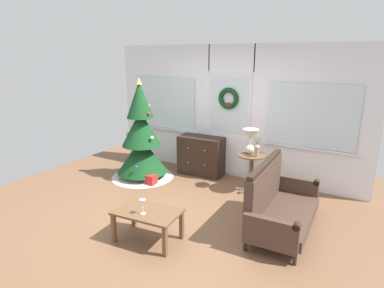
{
  "coord_description": "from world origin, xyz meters",
  "views": [
    {
      "loc": [
        2.56,
        -3.67,
        2.36
      ],
      "look_at": [
        0.05,
        0.55,
        1.0
      ],
      "focal_mm": 30.33,
      "sensor_mm": 36.0,
      "label": 1
    }
  ],
  "objects_px": {
    "coffee_table": "(148,215)",
    "wine_glass": "(143,203)",
    "dresser_cabinet": "(201,155)",
    "settee_sofa": "(277,204)",
    "table_lamp": "(250,138)",
    "flower_vase": "(257,150)",
    "side_table": "(252,165)",
    "gift_box": "(151,180)",
    "christmas_tree": "(141,143)"
  },
  "relations": [
    {
      "from": "christmas_tree",
      "to": "settee_sofa",
      "type": "height_order",
      "value": "christmas_tree"
    },
    {
      "from": "dresser_cabinet",
      "to": "coffee_table",
      "type": "bearing_deg",
      "value": -76.47
    },
    {
      "from": "coffee_table",
      "to": "wine_glass",
      "type": "bearing_deg",
      "value": -87.64
    },
    {
      "from": "christmas_tree",
      "to": "dresser_cabinet",
      "type": "height_order",
      "value": "christmas_tree"
    },
    {
      "from": "settee_sofa",
      "to": "flower_vase",
      "type": "xyz_separation_m",
      "value": [
        -0.67,
        0.98,
        0.42
      ]
    },
    {
      "from": "side_table",
      "to": "gift_box",
      "type": "bearing_deg",
      "value": -158.7
    },
    {
      "from": "side_table",
      "to": "table_lamp",
      "type": "height_order",
      "value": "table_lamp"
    },
    {
      "from": "table_lamp",
      "to": "gift_box",
      "type": "xyz_separation_m",
      "value": [
        -1.66,
        -0.71,
        -0.87
      ]
    },
    {
      "from": "coffee_table",
      "to": "gift_box",
      "type": "bearing_deg",
      "value": 126.7
    },
    {
      "from": "flower_vase",
      "to": "gift_box",
      "type": "relative_size",
      "value": 1.87
    },
    {
      "from": "settee_sofa",
      "to": "gift_box",
      "type": "bearing_deg",
      "value": 171.44
    },
    {
      "from": "christmas_tree",
      "to": "gift_box",
      "type": "distance_m",
      "value": 0.76
    },
    {
      "from": "settee_sofa",
      "to": "side_table",
      "type": "bearing_deg",
      "value": 126.36
    },
    {
      "from": "flower_vase",
      "to": "coffee_table",
      "type": "relative_size",
      "value": 0.39
    },
    {
      "from": "flower_vase",
      "to": "wine_glass",
      "type": "relative_size",
      "value": 1.79
    },
    {
      "from": "christmas_tree",
      "to": "settee_sofa",
      "type": "bearing_deg",
      "value": -12.0
    },
    {
      "from": "settee_sofa",
      "to": "gift_box",
      "type": "height_order",
      "value": "settee_sofa"
    },
    {
      "from": "side_table",
      "to": "coffee_table",
      "type": "xyz_separation_m",
      "value": [
        -0.58,
        -2.19,
        -0.13
      ]
    },
    {
      "from": "side_table",
      "to": "coffee_table",
      "type": "distance_m",
      "value": 2.27
    },
    {
      "from": "dresser_cabinet",
      "to": "settee_sofa",
      "type": "height_order",
      "value": "settee_sofa"
    },
    {
      "from": "coffee_table",
      "to": "gift_box",
      "type": "xyz_separation_m",
      "value": [
        -1.13,
        1.52,
        -0.26
      ]
    },
    {
      "from": "table_lamp",
      "to": "coffee_table",
      "type": "relative_size",
      "value": 0.5
    },
    {
      "from": "side_table",
      "to": "flower_vase",
      "type": "distance_m",
      "value": 0.33
    },
    {
      "from": "christmas_tree",
      "to": "settee_sofa",
      "type": "xyz_separation_m",
      "value": [
        2.87,
        -0.61,
        -0.32
      ]
    },
    {
      "from": "wine_glass",
      "to": "flower_vase",
      "type": "bearing_deg",
      "value": 73.06
    },
    {
      "from": "side_table",
      "to": "wine_glass",
      "type": "xyz_separation_m",
      "value": [
        -0.58,
        -2.28,
        0.08
      ]
    },
    {
      "from": "flower_vase",
      "to": "christmas_tree",
      "type": "bearing_deg",
      "value": -170.38
    },
    {
      "from": "flower_vase",
      "to": "wine_glass",
      "type": "bearing_deg",
      "value": -106.94
    },
    {
      "from": "christmas_tree",
      "to": "wine_glass",
      "type": "xyz_separation_m",
      "value": [
        1.53,
        -1.85,
        -0.14
      ]
    },
    {
      "from": "side_table",
      "to": "gift_box",
      "type": "xyz_separation_m",
      "value": [
        -1.72,
        -0.67,
        -0.39
      ]
    },
    {
      "from": "side_table",
      "to": "gift_box",
      "type": "distance_m",
      "value": 1.88
    },
    {
      "from": "wine_glass",
      "to": "dresser_cabinet",
      "type": "bearing_deg",
      "value": 103.15
    },
    {
      "from": "table_lamp",
      "to": "wine_glass",
      "type": "relative_size",
      "value": 2.26
    },
    {
      "from": "dresser_cabinet",
      "to": "table_lamp",
      "type": "distance_m",
      "value": 1.29
    },
    {
      "from": "coffee_table",
      "to": "gift_box",
      "type": "height_order",
      "value": "coffee_table"
    },
    {
      "from": "settee_sofa",
      "to": "gift_box",
      "type": "relative_size",
      "value": 8.47
    },
    {
      "from": "flower_vase",
      "to": "coffee_table",
      "type": "height_order",
      "value": "flower_vase"
    },
    {
      "from": "settee_sofa",
      "to": "side_table",
      "type": "distance_m",
      "value": 1.3
    },
    {
      "from": "flower_vase",
      "to": "gift_box",
      "type": "distance_m",
      "value": 2.04
    },
    {
      "from": "christmas_tree",
      "to": "coffee_table",
      "type": "relative_size",
      "value": 2.2
    },
    {
      "from": "dresser_cabinet",
      "to": "wine_glass",
      "type": "xyz_separation_m",
      "value": [
        0.61,
        -2.59,
        0.17
      ]
    },
    {
      "from": "dresser_cabinet",
      "to": "settee_sofa",
      "type": "relative_size",
      "value": 0.58
    },
    {
      "from": "table_lamp",
      "to": "settee_sofa",
      "type": "bearing_deg",
      "value": -52.6
    },
    {
      "from": "table_lamp",
      "to": "flower_vase",
      "type": "relative_size",
      "value": 1.26
    },
    {
      "from": "settee_sofa",
      "to": "dresser_cabinet",
      "type": "bearing_deg",
      "value": 145.29
    },
    {
      "from": "christmas_tree",
      "to": "gift_box",
      "type": "height_order",
      "value": "christmas_tree"
    },
    {
      "from": "dresser_cabinet",
      "to": "side_table",
      "type": "distance_m",
      "value": 1.23
    },
    {
      "from": "table_lamp",
      "to": "wine_glass",
      "type": "xyz_separation_m",
      "value": [
        -0.52,
        -2.32,
        -0.4
      ]
    },
    {
      "from": "dresser_cabinet",
      "to": "flower_vase",
      "type": "distance_m",
      "value": 1.39
    },
    {
      "from": "settee_sofa",
      "to": "side_table",
      "type": "xyz_separation_m",
      "value": [
        -0.77,
        1.04,
        0.11
      ]
    }
  ]
}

